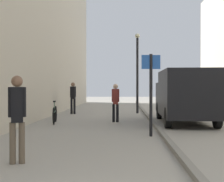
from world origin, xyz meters
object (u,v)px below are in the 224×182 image
pedestrian_mid_block (73,96)px  pedestrian_far_crossing (116,100)px  pedestrian_main_foreground (17,113)px  bicycle_leaning (55,114)px  delivery_van (185,95)px  lamp_post (137,68)px  street_sign_post (151,87)px

pedestrian_mid_block → pedestrian_far_crossing: 5.13m
pedestrian_main_foreground → bicycle_leaning: size_ratio=1.02×
delivery_van → bicycle_leaning: bearing=-176.2°
pedestrian_far_crossing → delivery_van: bearing=-8.5°
pedestrian_mid_block → bicycle_leaning: size_ratio=1.04×
pedestrian_main_foreground → lamp_post: 13.54m
delivery_van → pedestrian_mid_block: bearing=140.8°
pedestrian_far_crossing → delivery_van: (3.00, -0.29, 0.24)m
lamp_post → delivery_van: bearing=-71.1°
pedestrian_mid_block → pedestrian_far_crossing: bearing=132.3°
pedestrian_mid_block → delivery_van: (5.59, -4.71, 0.16)m
pedestrian_mid_block → street_sign_post: size_ratio=0.71×
bicycle_leaning → pedestrian_far_crossing: bearing=4.7°
street_sign_post → bicycle_leaning: 5.42m
pedestrian_mid_block → delivery_van: bearing=151.8°
street_sign_post → pedestrian_main_foreground: bearing=44.2°
lamp_post → bicycle_leaning: lamp_post is taller
street_sign_post → lamp_post: lamp_post is taller
bicycle_leaning → lamp_post: bearing=48.4°
pedestrian_mid_block → lamp_post: bearing=-158.8°
pedestrian_mid_block → street_sign_post: (3.83, -8.63, 0.48)m
delivery_van → lamp_post: 5.83m
street_sign_post → bicycle_leaning: bearing=-51.4°
bicycle_leaning → pedestrian_main_foreground: bearing=-91.3°
street_sign_post → lamp_post: (-0.06, 9.25, 1.18)m
pedestrian_mid_block → lamp_post: lamp_post is taller
pedestrian_far_crossing → delivery_van: 3.02m
pedestrian_far_crossing → pedestrian_main_foreground: bearing=-105.4°
pedestrian_main_foreground → pedestrian_far_crossing: size_ratio=1.05×
pedestrian_mid_block → bicycle_leaning: 5.03m
delivery_van → street_sign_post: bearing=-113.3°
street_sign_post → bicycle_leaning: size_ratio=1.48×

